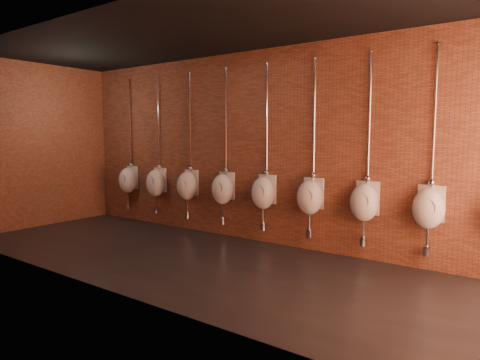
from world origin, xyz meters
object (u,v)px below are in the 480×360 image
object	(u,v)px
urinal_3	(223,188)
urinal_4	(263,192)
urinal_6	(364,201)
urinal_1	(156,182)
urinal_2	(187,185)
urinal_5	(310,196)
urinal_0	(128,179)
urinal_7	(429,207)

from	to	relation	value
urinal_3	urinal_4	xyz separation A→B (m)	(0.85, 0.00, 0.00)
urinal_4	urinal_6	size ratio (longest dim) A/B	1.00
urinal_6	urinal_1	bearing A→B (deg)	180.00
urinal_2	urinal_1	bearing A→B (deg)	180.00
urinal_6	urinal_5	bearing A→B (deg)	180.00
urinal_1	urinal_3	bearing A→B (deg)	0.00
urinal_1	urinal_2	size ratio (longest dim) A/B	1.00
urinal_3	urinal_6	distance (m)	2.55
urinal_0	urinal_1	distance (m)	0.85
urinal_1	urinal_6	xyz separation A→B (m)	(4.25, 0.00, 0.00)
urinal_5	urinal_6	world-z (taller)	same
urinal_0	urinal_4	world-z (taller)	same
urinal_2	urinal_6	xyz separation A→B (m)	(3.40, 0.00, 0.00)
urinal_0	urinal_7	xyz separation A→B (m)	(5.94, 0.00, 0.00)
urinal_3	urinal_1	bearing A→B (deg)	180.00
urinal_1	urinal_4	xyz separation A→B (m)	(2.55, 0.00, 0.00)
urinal_0	urinal_2	world-z (taller)	same
urinal_4	urinal_5	distance (m)	0.85
urinal_3	urinal_5	world-z (taller)	same
urinal_4	urinal_5	size ratio (longest dim) A/B	1.00
urinal_2	urinal_5	world-z (taller)	same
urinal_1	urinal_6	size ratio (longest dim) A/B	1.00
urinal_2	urinal_3	bearing A→B (deg)	0.00
urinal_5	urinal_1	bearing A→B (deg)	180.00
urinal_1	urinal_3	distance (m)	1.70
urinal_3	urinal_6	size ratio (longest dim) A/B	1.00
urinal_1	urinal_5	bearing A→B (deg)	0.00
urinal_0	urinal_3	xyz separation A→B (m)	(2.55, 0.00, 0.00)
urinal_0	urinal_7	world-z (taller)	same
urinal_3	urinal_6	bearing A→B (deg)	0.00
urinal_0	urinal_4	distance (m)	3.40
urinal_2	urinal_3	size ratio (longest dim) A/B	1.00
urinal_0	urinal_6	size ratio (longest dim) A/B	1.00
urinal_3	urinal_4	size ratio (longest dim) A/B	1.00
urinal_0	urinal_3	size ratio (longest dim) A/B	1.00
urinal_2	urinal_7	xyz separation A→B (m)	(4.25, 0.00, 0.00)
urinal_4	urinal_7	xyz separation A→B (m)	(2.55, 0.00, 0.00)
urinal_7	urinal_1	bearing A→B (deg)	180.00
urinal_4	urinal_6	distance (m)	1.70
urinal_5	urinal_6	bearing A→B (deg)	0.00
urinal_1	urinal_4	distance (m)	2.55
urinal_2	urinal_6	world-z (taller)	same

